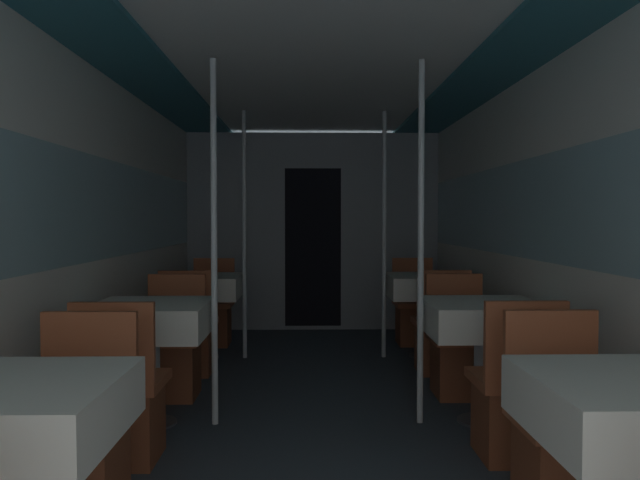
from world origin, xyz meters
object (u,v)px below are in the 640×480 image
(dining_table_left_1, at_px, (151,322))
(chair_right_far_1, at_px, (459,357))
(dining_table_left_0, at_px, (7,418))
(chair_left_near_1, at_px, (123,410))
(support_pole_left_1, at_px, (214,243))
(chair_right_near_1, at_px, (514,408))
(dining_table_right_2, at_px, (426,288))
(support_pole_right_2, at_px, (384,235))
(chair_right_far_0, at_px, (564,454))
(chair_right_near_2, at_px, (440,340))
(chair_left_near_2, at_px, (190,341))
(chair_right_far_2, at_px, (415,317))
(chair_left_far_1, at_px, (172,358))
(chair_left_far_0, at_px, (77,457))
(dining_table_right_1, at_px, (483,321))
(support_pole_right_1, at_px, (421,243))
(dining_table_left_2, at_px, (202,289))
(support_pole_left_2, at_px, (244,235))
(chair_left_far_2, at_px, (212,317))

(dining_table_left_1, distance_m, chair_right_far_1, 2.18)
(dining_table_left_0, bearing_deg, chair_left_near_1, 90.00)
(support_pole_left_1, bearing_deg, chair_right_near_1, -19.75)
(dining_table_right_2, relative_size, support_pole_right_2, 0.34)
(chair_right_far_0, distance_m, chair_right_near_2, 2.50)
(chair_left_near_2, relative_size, chair_right_near_2, 1.00)
(chair_left_near_2, distance_m, chair_right_near_2, 2.07)
(chair_right_far_1, xyz_separation_m, chair_right_far_2, (0.00, 1.85, 0.00))
(chair_left_far_1, xyz_separation_m, support_pole_left_1, (0.39, -0.60, 0.85))
(dining_table_left_0, distance_m, dining_table_left_1, 1.85)
(chair_left_near_2, height_order, chair_right_near_1, same)
(chair_left_far_0, bearing_deg, dining_table_right_1, -148.86)
(chair_left_far_0, height_order, chair_left_near_1, same)
(chair_left_near_2, distance_m, dining_table_right_1, 2.44)
(dining_table_right_1, bearing_deg, chair_right_far_1, 90.00)
(chair_left_near_1, distance_m, chair_right_far_0, 2.16)
(dining_table_left_0, relative_size, chair_right_far_2, 0.87)
(chair_left_far_0, relative_size, chair_right_far_2, 1.00)
(dining_table_left_1, distance_m, chair_left_near_1, 0.70)
(dining_table_left_0, xyz_separation_m, chair_left_far_0, (0.00, 0.60, -0.36))
(dining_table_left_0, relative_size, support_pole_right_2, 0.34)
(chair_right_far_1, xyz_separation_m, chair_right_near_2, (0.00, 0.65, 0.00))
(dining_table_left_1, relative_size, support_pole_left_1, 0.34)
(dining_table_left_0, bearing_deg, dining_table_left_1, 90.00)
(dining_table_left_1, bearing_deg, support_pole_right_1, 0.00)
(chair_right_far_0, xyz_separation_m, chair_right_far_2, (0.00, 3.70, 0.00))
(dining_table_left_2, xyz_separation_m, chair_left_near_2, (0.00, -0.60, -0.36))
(chair_left_far_1, bearing_deg, chair_right_far_1, -180.00)
(support_pole_right_2, bearing_deg, chair_left_near_2, -160.25)
(chair_left_far_0, bearing_deg, chair_right_far_2, -119.19)
(chair_left_near_2, height_order, support_pole_right_2, support_pole_right_2)
(dining_table_left_0, distance_m, chair_right_far_2, 4.78)
(chair_left_far_0, height_order, dining_table_right_2, chair_left_far_0)
(dining_table_left_2, distance_m, chair_right_far_1, 2.44)
(chair_left_near_1, height_order, chair_right_near_1, same)
(chair_right_far_2, bearing_deg, chair_right_near_2, 90.00)
(dining_table_left_1, xyz_separation_m, support_pole_right_2, (1.67, 1.85, 0.49))
(support_pole_left_2, height_order, support_pole_right_2, same)
(chair_right_near_2, xyz_separation_m, support_pole_right_2, (-0.39, 0.60, 0.85))
(support_pole_left_1, distance_m, chair_right_near_1, 1.97)
(chair_right_near_1, height_order, support_pole_right_1, support_pole_right_1)
(chair_right_near_2, bearing_deg, chair_right_near_1, -90.00)
(dining_table_left_2, height_order, dining_table_right_2, same)
(chair_right_far_1, distance_m, chair_right_far_2, 1.85)
(support_pole_right_1, bearing_deg, dining_table_left_0, -132.15)
(chair_right_far_0, bearing_deg, chair_right_near_2, -90.00)
(chair_left_near_2, relative_size, chair_left_far_2, 1.00)
(dining_table_right_1, relative_size, chair_right_far_1, 0.87)
(support_pole_right_1, bearing_deg, chair_left_far_0, -143.28)
(dining_table_left_2, bearing_deg, support_pole_left_1, -78.02)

